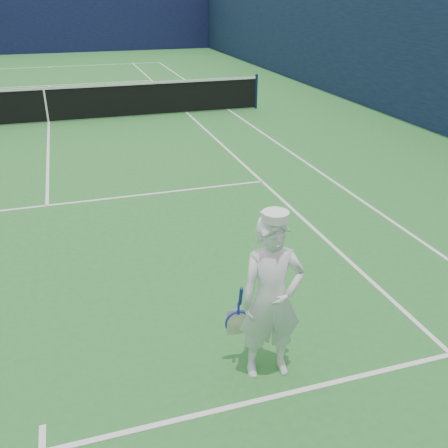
% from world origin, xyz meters
% --- Properties ---
extents(ground, '(80.00, 80.00, 0.00)m').
position_xyz_m(ground, '(0.00, 0.00, 0.00)').
color(ground, '#2C732E').
rests_on(ground, ground).
extents(court_markings, '(11.03, 23.83, 0.01)m').
position_xyz_m(court_markings, '(0.00, 0.00, 0.00)').
color(court_markings, white).
rests_on(court_markings, ground).
extents(windscreen_fence, '(20.12, 36.12, 4.00)m').
position_xyz_m(windscreen_fence, '(0.00, 0.00, 2.00)').
color(windscreen_fence, '#0E1236').
rests_on(windscreen_fence, ground).
extents(tennis_net, '(12.88, 0.09, 1.07)m').
position_xyz_m(tennis_net, '(0.00, 0.00, 0.55)').
color(tennis_net, '#141E4C').
rests_on(tennis_net, ground).
extents(tennis_player, '(0.76, 0.53, 1.76)m').
position_xyz_m(tennis_player, '(2.18, -11.51, 0.86)').
color(tennis_player, white).
rests_on(tennis_player, ground).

